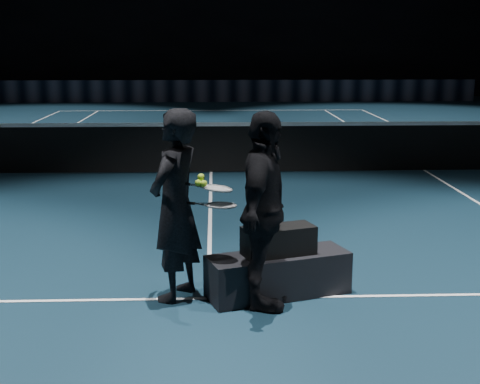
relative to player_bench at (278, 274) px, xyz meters
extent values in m
plane|color=#0D252E|center=(-0.68, 6.31, -0.21)|extent=(36.00, 36.00, 0.00)
cube|color=black|center=(-0.68, 6.31, 0.24)|extent=(12.80, 0.02, 0.86)
cube|color=white|center=(-0.68, 6.31, 0.71)|extent=(12.80, 0.03, 0.07)
cube|color=black|center=(-0.68, 21.81, 0.24)|extent=(22.00, 0.15, 0.90)
cube|color=black|center=(0.00, 0.00, 0.00)|extent=(1.45, 0.87, 0.41)
cube|color=black|center=(0.00, 0.00, 0.34)|extent=(0.75, 0.50, 0.28)
cube|color=white|center=(0.00, -0.15, 0.34)|extent=(0.31, 0.11, 0.09)
imported|color=black|center=(-0.98, -0.02, 0.70)|extent=(0.68, 0.79, 1.82)
imported|color=black|center=(-0.17, -0.28, 0.70)|extent=(0.70, 1.15, 1.82)
camera|label=1|loc=(-0.61, -6.12, 2.19)|focal=50.00mm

